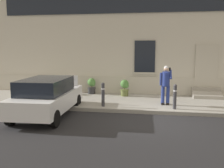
% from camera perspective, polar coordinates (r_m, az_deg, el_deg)
% --- Properties ---
extents(ground_plane, '(80.00, 80.00, 0.00)m').
position_cam_1_polar(ground_plane, '(9.43, 9.28, -8.29)').
color(ground_plane, '#232326').
extents(sidewalk, '(24.00, 3.60, 0.15)m').
position_cam_1_polar(sidewalk, '(12.13, 9.33, -4.18)').
color(sidewalk, '#99968E').
rests_on(sidewalk, ground).
extents(curb_edge, '(24.00, 0.12, 0.15)m').
position_cam_1_polar(curb_edge, '(10.32, 9.31, -6.40)').
color(curb_edge, gray).
rests_on(curb_edge, ground).
extents(building_facade, '(24.00, 1.52, 7.50)m').
position_cam_1_polar(building_facade, '(14.37, 9.73, 12.40)').
color(building_facade, beige).
rests_on(building_facade, ground).
extents(entrance_stoop, '(1.44, 0.96, 0.48)m').
position_cam_1_polar(entrance_stoop, '(13.75, 20.74, -2.02)').
color(entrance_stoop, '#9E998E').
rests_on(entrance_stoop, sidewalk).
extents(hatchback_car_white, '(1.89, 4.11, 1.50)m').
position_cam_1_polar(hatchback_car_white, '(10.15, -14.53, -2.68)').
color(hatchback_car_white, white).
rests_on(hatchback_car_white, ground).
extents(bollard_near_person, '(0.15, 0.15, 1.04)m').
position_cam_1_polar(bollard_near_person, '(10.62, 14.17, -2.60)').
color(bollard_near_person, '#333338').
rests_on(bollard_near_person, sidewalk).
extents(bollard_far_left, '(0.15, 0.15, 1.04)m').
position_cam_1_polar(bollard_far_left, '(10.79, -2.05, -2.18)').
color(bollard_far_left, '#333338').
rests_on(bollard_far_left, sidewalk).
extents(person_on_phone, '(0.51, 0.48, 1.75)m').
position_cam_1_polar(person_on_phone, '(11.20, 12.17, 0.30)').
color(person_on_phone, navy).
rests_on(person_on_phone, sidewalk).
extents(planter_terracotta, '(0.44, 0.44, 0.86)m').
position_cam_1_polar(planter_terracotta, '(14.03, -12.46, -0.37)').
color(planter_terracotta, '#B25B38').
rests_on(planter_terracotta, sidewalk).
extents(planter_charcoal, '(0.44, 0.44, 0.86)m').
position_cam_1_polar(planter_charcoal, '(13.79, -4.66, -0.35)').
color(planter_charcoal, '#2D2D30').
rests_on(planter_charcoal, sidewalk).
extents(planter_olive, '(0.44, 0.44, 0.86)m').
position_cam_1_polar(planter_olive, '(13.13, 2.92, -0.77)').
color(planter_olive, '#606B38').
rests_on(planter_olive, sidewalk).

